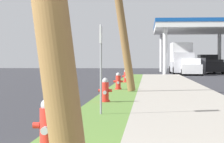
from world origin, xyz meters
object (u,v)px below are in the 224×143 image
(fire_hydrant_second, at_px, (105,91))
(truck_silver_on_apron, at_px, (182,59))
(fire_hydrant_nearest, at_px, (47,127))
(street_sign_post, at_px, (101,50))
(car_white_by_near_pump, at_px, (191,67))
(truck_black_at_forecourt, at_px, (209,65))
(car_tan_by_far_pump, at_px, (194,66))
(fire_hydrant_third, at_px, (118,82))
(fire_hydrant_fourth, at_px, (126,77))
(fire_hydrant_fifth, at_px, (128,73))

(fire_hydrant_second, distance_m, truck_silver_on_apron, 35.07)
(fire_hydrant_nearest, relative_size, truck_silver_on_apron, 0.12)
(street_sign_post, height_order, car_white_by_near_pump, street_sign_post)
(fire_hydrant_nearest, distance_m, truck_black_at_forecourt, 46.67)
(car_tan_by_far_pump, height_order, truck_silver_on_apron, truck_silver_on_apron)
(fire_hydrant_third, height_order, street_sign_post, street_sign_post)
(fire_hydrant_nearest, xyz_separation_m, fire_hydrant_third, (0.15, 14.72, 0.00))
(car_tan_by_far_pump, bearing_deg, street_sign_post, -97.80)
(fire_hydrant_fourth, relative_size, truck_silver_on_apron, 0.12)
(fire_hydrant_fourth, distance_m, fire_hydrant_fifth, 7.31)
(fire_hydrant_third, bearing_deg, car_tan_by_far_pump, 79.97)
(fire_hydrant_second, xyz_separation_m, fire_hydrant_fourth, (0.04, 13.46, 0.00))
(fire_hydrant_second, distance_m, truck_black_at_forecourt, 38.60)
(fire_hydrant_third, relative_size, car_white_by_near_pump, 0.16)
(fire_hydrant_nearest, bearing_deg, fire_hydrant_third, 89.42)
(fire_hydrant_nearest, relative_size, fire_hydrant_fourth, 1.00)
(street_sign_post, xyz_separation_m, car_white_by_near_pump, (5.12, 34.62, -0.91))
(fire_hydrant_nearest, distance_m, car_white_by_near_pump, 39.75)
(fire_hydrant_nearest, xyz_separation_m, fire_hydrant_fourth, (0.18, 21.64, 0.00))
(truck_silver_on_apron, bearing_deg, fire_hydrant_nearest, -96.37)
(car_white_by_near_pump, xyz_separation_m, car_tan_by_far_pump, (1.54, 14.00, 0.00))
(fire_hydrant_second, bearing_deg, truck_silver_on_apron, 82.37)
(car_tan_by_far_pump, bearing_deg, car_white_by_near_pump, -96.26)
(fire_hydrant_second, distance_m, car_tan_by_far_pump, 45.71)
(street_sign_post, bearing_deg, truck_black_at_forecourt, 79.63)
(fire_hydrant_nearest, height_order, fire_hydrant_fourth, same)
(fire_hydrant_fourth, relative_size, truck_black_at_forecourt, 0.13)
(street_sign_post, relative_size, car_tan_by_far_pump, 0.47)
(truck_black_at_forecourt, bearing_deg, fire_hydrant_fifth, -114.80)
(street_sign_post, bearing_deg, fire_hydrant_second, 93.18)
(truck_silver_on_apron, bearing_deg, fire_hydrant_third, -99.35)
(truck_black_at_forecourt, distance_m, truck_silver_on_apron, 4.39)
(fire_hydrant_second, height_order, street_sign_post, street_sign_post)
(fire_hydrant_second, height_order, fire_hydrant_third, same)
(truck_black_at_forecourt, relative_size, truck_silver_on_apron, 0.86)
(fire_hydrant_nearest, bearing_deg, fire_hydrant_fourth, 89.53)
(fire_hydrant_second, xyz_separation_m, car_white_by_near_pump, (5.32, 31.19, 0.28))
(fire_hydrant_third, relative_size, street_sign_post, 0.35)
(fire_hydrant_second, height_order, truck_black_at_forecourt, truck_black_at_forecourt)
(car_white_by_near_pump, relative_size, truck_black_at_forecourt, 0.83)
(truck_silver_on_apron, bearing_deg, fire_hydrant_second, -97.63)
(fire_hydrant_nearest, bearing_deg, fire_hydrant_second, 89.05)
(car_white_by_near_pump, height_order, truck_black_at_forecourt, truck_black_at_forecourt)
(fire_hydrant_second, height_order, truck_silver_on_apron, truck_silver_on_apron)
(fire_hydrant_fourth, bearing_deg, fire_hydrant_fifth, 91.37)
(fire_hydrant_nearest, distance_m, fire_hydrant_fourth, 21.64)
(fire_hydrant_third, distance_m, car_white_by_near_pump, 25.22)
(car_tan_by_far_pump, distance_m, truck_black_at_forecourt, 7.43)
(fire_hydrant_second, xyz_separation_m, truck_black_at_forecourt, (7.74, 37.81, 0.47))
(street_sign_post, distance_m, truck_silver_on_apron, 38.43)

